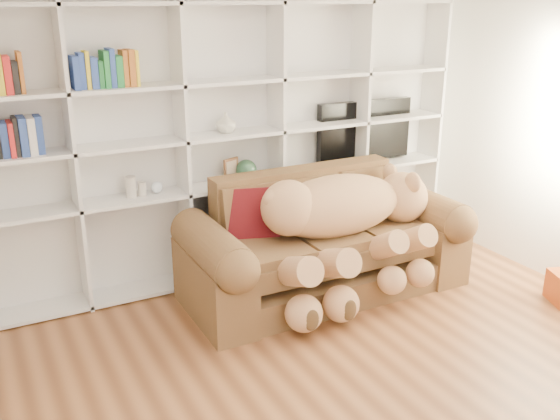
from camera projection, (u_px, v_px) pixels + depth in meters
floor at (384, 412)px, 3.84m from camera, size 5.00×5.00×0.00m
wall_back at (221, 124)px, 5.49m from camera, size 5.00×0.02×2.70m
bookshelf at (201, 135)px, 5.28m from camera, size 4.43×0.35×2.40m
sofa at (323, 248)px, 5.32m from camera, size 2.39×1.03×1.00m
teddy_bear at (344, 220)px, 5.08m from camera, size 1.73×0.96×1.00m
throw_pillow at (251, 215)px, 5.09m from camera, size 0.49×0.37×0.46m
tv at (364, 132)px, 6.05m from camera, size 1.03×0.18×0.61m
picture_frame at (231, 170)px, 5.44m from camera, size 0.16×0.09×0.21m
green_vase at (246, 170)px, 5.52m from camera, size 0.19×0.19×0.19m
figurine_tall at (131, 187)px, 5.07m from camera, size 0.11×0.11×0.17m
figurine_short at (142, 189)px, 5.12m from camera, size 0.07×0.07×0.12m
snow_globe at (157, 187)px, 5.17m from camera, size 0.10×0.10×0.10m
shelf_vase at (226, 122)px, 5.29m from camera, size 0.18×0.18×0.18m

